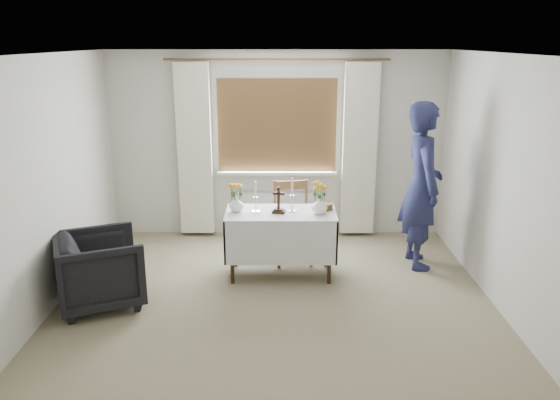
# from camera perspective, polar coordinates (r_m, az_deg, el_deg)

# --- Properties ---
(ground) EXTENTS (5.00, 5.00, 0.00)m
(ground) POSITION_cam_1_polar(r_m,az_deg,el_deg) (5.44, -0.48, -12.42)
(ground) COLOR gray
(ground) RESTS_ON ground
(altar_table) EXTENTS (1.24, 0.64, 0.76)m
(altar_table) POSITION_cam_1_polar(r_m,az_deg,el_deg) (6.26, 0.08, -4.58)
(altar_table) COLOR white
(altar_table) RESTS_ON ground
(wooden_chair) EXTENTS (0.51, 0.51, 0.98)m
(wooden_chair) POSITION_cam_1_polar(r_m,az_deg,el_deg) (6.60, 1.35, -2.44)
(wooden_chair) COLOR brown
(wooden_chair) RESTS_ON ground
(armchair) EXTENTS (1.08, 1.07, 0.75)m
(armchair) POSITION_cam_1_polar(r_m,az_deg,el_deg) (5.88, -18.27, -6.94)
(armchair) COLOR black
(armchair) RESTS_ON ground
(person) EXTENTS (0.51, 0.74, 1.96)m
(person) POSITION_cam_1_polar(r_m,az_deg,el_deg) (6.58, 14.57, 1.45)
(person) COLOR #21254F
(person) RESTS_ON ground
(radiator) EXTENTS (1.10, 0.10, 0.60)m
(radiator) POSITION_cam_1_polar(r_m,az_deg,el_deg) (7.55, -0.30, -1.48)
(radiator) COLOR silver
(radiator) RESTS_ON ground
(wooden_cross) EXTENTS (0.16, 0.13, 0.30)m
(wooden_cross) POSITION_cam_1_polar(r_m,az_deg,el_deg) (6.06, -0.15, -0.00)
(wooden_cross) COLOR black
(wooden_cross) RESTS_ON altar_table
(candlestick_left) EXTENTS (0.11, 0.11, 0.36)m
(candlestick_left) POSITION_cam_1_polar(r_m,az_deg,el_deg) (6.08, -2.56, 0.34)
(candlestick_left) COLOR silver
(candlestick_left) RESTS_ON altar_table
(candlestick_right) EXTENTS (0.12, 0.12, 0.39)m
(candlestick_right) POSITION_cam_1_polar(r_m,az_deg,el_deg) (6.11, 1.27, 0.56)
(candlestick_right) COLOR silver
(candlestick_right) RESTS_ON altar_table
(flower_vase_left) EXTENTS (0.18, 0.18, 0.18)m
(flower_vase_left) POSITION_cam_1_polar(r_m,az_deg,el_deg) (6.14, -4.59, -0.42)
(flower_vase_left) COLOR white
(flower_vase_left) RESTS_ON altar_table
(flower_vase_right) EXTENTS (0.24, 0.24, 0.19)m
(flower_vase_right) POSITION_cam_1_polar(r_m,az_deg,el_deg) (6.06, 4.13, -0.58)
(flower_vase_right) COLOR white
(flower_vase_right) RESTS_ON altar_table
(wicker_basket) EXTENTS (0.21, 0.21, 0.07)m
(wicker_basket) POSITION_cam_1_polar(r_m,az_deg,el_deg) (6.24, 4.68, -0.63)
(wicker_basket) COLOR brown
(wicker_basket) RESTS_ON altar_table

